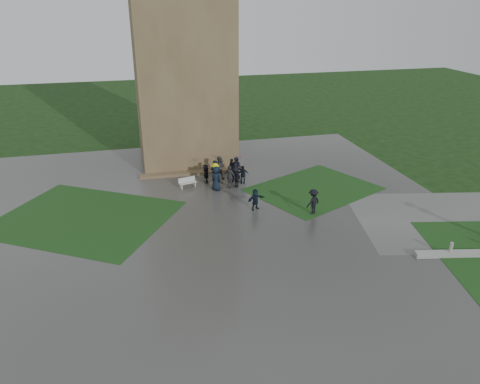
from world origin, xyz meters
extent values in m
plane|color=black|center=(0.00, 0.00, 0.00)|extent=(120.00, 120.00, 0.00)
cube|color=#353532|center=(0.00, 2.00, 0.01)|extent=(34.00, 34.00, 0.02)
cube|color=#143613|center=(-8.50, 4.00, 0.03)|extent=(14.10, 13.46, 0.01)
cube|color=#143613|center=(8.50, 5.00, 0.03)|extent=(11.12, 10.15, 0.01)
cube|color=brown|center=(0.00, 15.00, 9.00)|extent=(8.00, 8.00, 18.00)
cube|color=brown|center=(0.00, 10.60, 0.13)|extent=(9.00, 0.80, 0.22)
cylinder|color=gray|center=(12.26, -6.31, 0.45)|extent=(0.20, 0.20, 0.90)
cube|color=#B6B7B2|center=(-0.93, 7.65, 0.43)|extent=(1.45, 0.76, 0.06)
cube|color=#B6B7B2|center=(-1.46, 7.51, 0.21)|extent=(0.17, 0.38, 0.39)
cube|color=#B6B7B2|center=(-0.39, 7.80, 0.21)|extent=(0.17, 0.38, 0.39)
cube|color=#B6B7B2|center=(-0.98, 7.85, 0.64)|extent=(1.36, 0.40, 0.37)
imported|color=black|center=(2.99, 8.04, 0.88)|extent=(1.68, 0.85, 1.73)
imported|color=black|center=(3.26, 8.69, 0.92)|extent=(1.00, 0.81, 1.80)
imported|color=black|center=(2.92, 9.20, 0.78)|extent=(0.63, 0.66, 1.52)
imported|color=#3E3D42|center=(1.84, 9.04, 0.97)|extent=(1.05, 0.80, 1.90)
imported|color=black|center=(1.43, 8.72, 0.87)|extent=(0.94, 0.87, 1.69)
imported|color=black|center=(0.66, 8.41, 0.77)|extent=(0.67, 1.44, 1.50)
imported|color=#D5E90D|center=(1.32, 7.85, 0.90)|extent=(0.59, 1.14, 1.75)
imported|color=black|center=(1.27, 7.16, 0.88)|extent=(0.81, 1.21, 1.73)
imported|color=black|center=(1.15, 6.66, 0.97)|extent=(1.06, 1.12, 1.90)
imported|color=#3E3D42|center=(2.24, 6.91, 0.92)|extent=(1.16, 1.18, 1.80)
imported|color=black|center=(2.75, 6.86, 0.85)|extent=(1.05, 1.21, 1.67)
imported|color=black|center=(3.48, 7.47, 0.77)|extent=(0.89, 0.52, 1.51)
imported|color=#DE5BBB|center=(3.48, 7.47, 2.01)|extent=(0.88, 0.88, 0.81)
imported|color=#3E3085|center=(2.75, 6.86, 2.16)|extent=(0.95, 0.95, 0.88)
imported|color=black|center=(1.32, 7.85, 2.03)|extent=(0.86, 0.86, 0.79)
imported|color=black|center=(3.11, 2.57, 0.77)|extent=(1.49, 0.97, 1.51)
imported|color=black|center=(6.74, 0.95, 0.91)|extent=(1.30, 1.05, 1.78)
camera|label=1|loc=(-5.12, -26.09, 13.94)|focal=35.00mm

